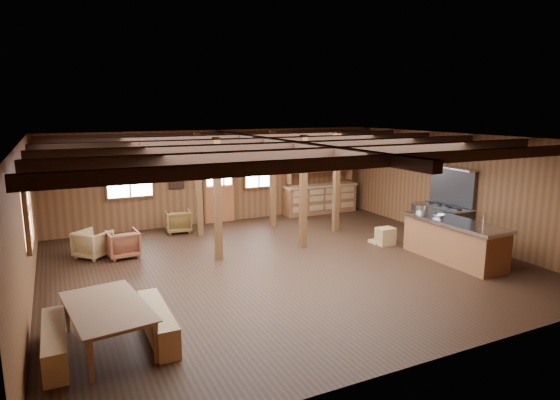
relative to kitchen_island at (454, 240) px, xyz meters
name	(u,v)px	position (x,y,z in m)	size (l,w,h in m)	color
room	(285,203)	(-3.60, 1.40, 0.92)	(10.04, 9.04, 2.84)	black
ceiling_joists	(281,144)	(-3.60, 1.58, 2.20)	(9.80, 8.82, 0.18)	black
timber_posts	(267,187)	(-3.08, 3.48, 0.92)	(3.95, 2.35, 2.80)	#4A2D15
back_door	(220,194)	(-3.60, 5.85, 0.40)	(1.02, 0.08, 2.15)	brown
window_back_left	(129,175)	(-6.20, 5.86, 1.12)	(1.32, 0.06, 1.32)	white
window_back_right	(259,168)	(-2.30, 5.86, 1.12)	(1.02, 0.06, 1.32)	white
window_left	(27,211)	(-8.56, 1.90, 1.12)	(0.14, 1.24, 1.32)	white
notice_boards	(169,172)	(-5.10, 5.86, 1.16)	(1.08, 0.03, 0.90)	silver
back_counter	(320,195)	(-0.20, 5.61, 0.12)	(2.55, 0.60, 2.45)	brown
pendant_lamps	(169,165)	(-5.85, 2.40, 1.77)	(1.86, 2.36, 0.66)	#323235
pot_rack	(402,154)	(-0.13, 1.75, 1.81)	(0.37, 3.00, 0.44)	#323235
kitchen_island	(454,240)	(0.00, 0.00, 0.00)	(0.91, 2.51, 1.20)	brown
step_stool	(385,236)	(-0.60, 1.68, -0.26)	(0.50, 0.36, 0.44)	olive
commercial_range	(443,217)	(1.05, 1.40, 0.15)	(0.81, 1.57, 1.94)	#323235
dining_table	(111,326)	(-7.50, -0.75, -0.16)	(1.83, 1.02, 0.64)	brown
bench_wall	(54,343)	(-8.25, -0.75, -0.26)	(0.30, 1.61, 0.44)	olive
bench_aisle	(158,322)	(-6.83, -0.75, -0.25)	(0.31, 1.67, 0.46)	olive
armchair_a	(123,244)	(-6.76, 3.54, -0.16)	(0.68, 0.70, 0.64)	brown
armchair_b	(178,221)	(-5.05, 5.20, -0.16)	(0.67, 0.69, 0.63)	brown
armchair_c	(93,244)	(-7.38, 3.85, -0.16)	(0.69, 0.71, 0.64)	olive
counter_pot	(422,208)	(-0.06, 1.00, 0.55)	(0.31, 0.31, 0.18)	#ADB0B4
bowl	(439,216)	(-0.08, 0.43, 0.49)	(0.26, 0.26, 0.06)	silver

